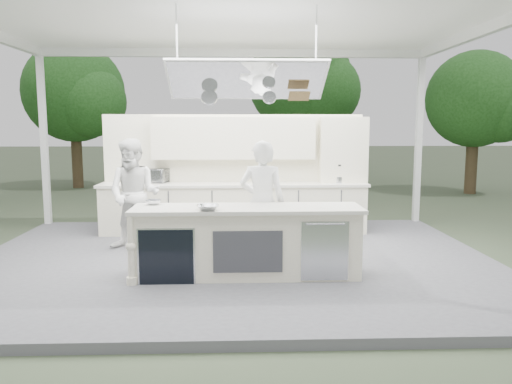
{
  "coord_description": "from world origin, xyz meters",
  "views": [
    {
      "loc": [
        0.07,
        -7.54,
        2.16
      ],
      "look_at": [
        0.37,
        0.4,
        1.1
      ],
      "focal_mm": 35.0,
      "sensor_mm": 36.0,
      "label": 1
    }
  ],
  "objects_px": {
    "head_chef": "(262,203)",
    "sous_chef": "(134,195)",
    "demo_island": "(246,241)",
    "back_counter": "(234,208)"
  },
  "relations": [
    {
      "from": "head_chef",
      "to": "sous_chef",
      "type": "relative_size",
      "value": 1.0
    },
    {
      "from": "demo_island",
      "to": "sous_chef",
      "type": "bearing_deg",
      "value": 139.42
    },
    {
      "from": "head_chef",
      "to": "sous_chef",
      "type": "bearing_deg",
      "value": -15.55
    },
    {
      "from": "demo_island",
      "to": "head_chef",
      "type": "bearing_deg",
      "value": 64.84
    },
    {
      "from": "back_counter",
      "to": "head_chef",
      "type": "relative_size",
      "value": 2.78
    },
    {
      "from": "demo_island",
      "to": "head_chef",
      "type": "xyz_separation_m",
      "value": [
        0.25,
        0.54,
        0.44
      ]
    },
    {
      "from": "demo_island",
      "to": "back_counter",
      "type": "xyz_separation_m",
      "value": [
        -0.18,
        2.81,
        0.0
      ]
    },
    {
      "from": "head_chef",
      "to": "demo_island",
      "type": "bearing_deg",
      "value": 75.39
    },
    {
      "from": "back_counter",
      "to": "head_chef",
      "type": "xyz_separation_m",
      "value": [
        0.43,
        -2.27,
        0.44
      ]
    },
    {
      "from": "demo_island",
      "to": "sous_chef",
      "type": "height_order",
      "value": "sous_chef"
    }
  ]
}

